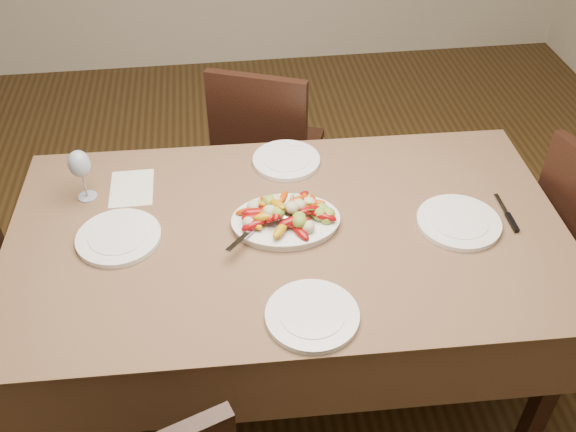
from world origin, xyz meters
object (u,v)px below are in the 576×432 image
at_px(dining_table, 288,307).
at_px(plate_far, 286,161).
at_px(wine_glass, 82,174).
at_px(chair_far, 270,149).
at_px(plate_right, 459,222).
at_px(serving_platter, 286,223).
at_px(plate_left, 119,238).
at_px(plate_near, 312,316).

xyz_separation_m(dining_table, plate_far, (0.04, 0.38, 0.39)).
distance_m(dining_table, wine_glass, 0.87).
bearing_deg(chair_far, plate_right, 141.47).
height_order(dining_table, serving_platter, serving_platter).
height_order(chair_far, plate_left, chair_far).
relative_size(chair_far, plate_near, 3.53).
relative_size(serving_platter, plate_right, 1.25).
height_order(chair_far, wine_glass, wine_glass).
relative_size(chair_far, wine_glass, 4.64).
distance_m(serving_platter, plate_left, 0.54).
height_order(serving_platter, wine_glass, wine_glass).
bearing_deg(plate_far, plate_left, -149.11).
bearing_deg(plate_left, chair_far, 55.89).
xyz_separation_m(plate_far, wine_glass, (-0.71, -0.12, 0.09)).
bearing_deg(chair_far, wine_glass, 62.93).
xyz_separation_m(plate_left, wine_glass, (-0.12, 0.24, 0.09)).
bearing_deg(plate_near, plate_far, 88.27).
distance_m(serving_platter, plate_near, 0.41).
relative_size(plate_left, wine_glass, 1.33).
bearing_deg(chair_far, dining_table, 109.46).
relative_size(chair_far, serving_platter, 2.74).
distance_m(dining_table, plate_right, 0.69).
bearing_deg(serving_platter, plate_far, 82.43).
distance_m(dining_table, serving_platter, 0.39).
relative_size(dining_table, plate_far, 7.31).
bearing_deg(dining_table, chair_far, 87.87).
relative_size(chair_far, plate_right, 3.43).
relative_size(plate_left, plate_right, 0.98).
bearing_deg(plate_far, serving_platter, -97.57).
distance_m(plate_near, wine_glass, 0.95).
height_order(dining_table, plate_near, plate_near).
bearing_deg(plate_far, wine_glass, -170.78).
bearing_deg(wine_glass, plate_left, -62.45).
bearing_deg(plate_far, plate_near, -91.73).
bearing_deg(plate_near, serving_platter, 93.38).
height_order(plate_right, plate_near, same).
distance_m(plate_far, plate_near, 0.76).
bearing_deg(plate_left, plate_far, 30.89).
bearing_deg(chair_far, plate_far, 112.73).
height_order(plate_near, wine_glass, wine_glass).
relative_size(dining_table, plate_right, 6.64).
xyz_separation_m(plate_left, plate_far, (0.59, 0.35, 0.00)).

